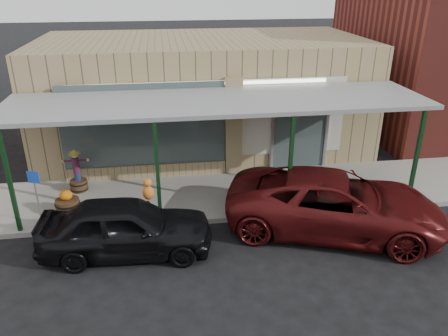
{
  "coord_description": "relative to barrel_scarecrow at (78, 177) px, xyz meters",
  "views": [
    {
      "loc": [
        -1.55,
        -8.41,
        6.38
      ],
      "look_at": [
        0.03,
        2.6,
        1.41
      ],
      "focal_mm": 35.0,
      "sensor_mm": 36.0,
      "label": 1
    }
  ],
  "objects": [
    {
      "name": "storefront",
      "position": [
        4.31,
        3.82,
        1.48
      ],
      "size": [
        12.0,
        6.25,
        4.2
      ],
      "color": "#96805C",
      "rests_on": "ground"
    },
    {
      "name": "barrel_scarecrow",
      "position": [
        0.0,
        0.0,
        0.0
      ],
      "size": [
        0.83,
        0.59,
        1.36
      ],
      "rotation": [
        0.0,
        0.0,
        -0.13
      ],
      "color": "#523320",
      "rests_on": "sidewalk"
    },
    {
      "name": "sidewalk",
      "position": [
        4.31,
        -0.74,
        -0.54
      ],
      "size": [
        40.0,
        3.2,
        0.15
      ],
      "primitive_type": "cube",
      "color": "gray",
      "rests_on": "ground"
    },
    {
      "name": "awning",
      "position": [
        4.31,
        -0.78,
        2.4
      ],
      "size": [
        12.0,
        3.0,
        3.04
      ],
      "color": "slate",
      "rests_on": "ground"
    },
    {
      "name": "block_buildings_near",
      "position": [
        6.32,
        4.86,
        3.15
      ],
      "size": [
        61.0,
        8.0,
        8.0
      ],
      "color": "maroon",
      "rests_on": "ground"
    },
    {
      "name": "parked_sedan",
      "position": [
        1.69,
        -3.37,
        0.11
      ],
      "size": [
        4.28,
        2.05,
        1.54
      ],
      "rotation": [
        0.0,
        0.0,
        1.52
      ],
      "color": "black",
      "rests_on": "ground"
    },
    {
      "name": "barrel_pumpkin",
      "position": [
        -0.07,
        -1.45,
        -0.18
      ],
      "size": [
        0.86,
        0.86,
        0.78
      ],
      "rotation": [
        0.0,
        0.0,
        -0.4
      ],
      "color": "#523320",
      "rests_on": "sidewalk"
    },
    {
      "name": "handicap_sign",
      "position": [
        -0.69,
        -1.94,
        0.55
      ],
      "size": [
        0.32,
        0.11,
        1.57
      ],
      "rotation": [
        0.0,
        0.0,
        -0.29
      ],
      "color": "gray",
      "rests_on": "sidewalk"
    },
    {
      "name": "ground",
      "position": [
        4.31,
        -4.34,
        -0.61
      ],
      "size": [
        120.0,
        120.0,
        0.0
      ],
      "primitive_type": "plane",
      "color": "black",
      "rests_on": "ground"
    },
    {
      "name": "car_maroon",
      "position": [
        7.14,
        -3.09,
        0.18
      ],
      "size": [
        6.28,
        4.42,
        1.59
      ],
      "primitive_type": "imported",
      "rotation": [
        0.0,
        0.0,
        1.23
      ],
      "color": "#501011",
      "rests_on": "ground"
    }
  ]
}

